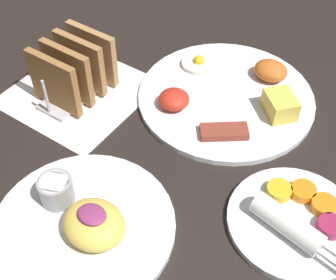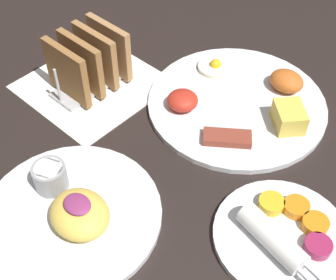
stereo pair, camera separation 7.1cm
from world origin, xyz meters
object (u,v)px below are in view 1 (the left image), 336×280
at_px(plate_breakfast, 229,95).
at_px(plate_condiments, 295,219).
at_px(toast_rack, 74,70).
at_px(plate_foreground, 83,222).

xyz_separation_m(plate_breakfast, plate_condiments, (0.20, -0.17, 0.00)).
relative_size(plate_breakfast, toast_rack, 2.06).
bearing_deg(plate_condiments, toast_rack, 174.92).
bearing_deg(plate_foreground, toast_rack, 133.46).
bearing_deg(plate_foreground, plate_breakfast, 84.19).
bearing_deg(plate_breakfast, plate_condiments, -40.95).
height_order(plate_condiments, plate_foreground, plate_foreground).
xyz_separation_m(plate_breakfast, toast_rack, (-0.23, -0.13, 0.04)).
height_order(plate_breakfast, plate_foreground, plate_foreground).
bearing_deg(toast_rack, plate_condiments, -5.08).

